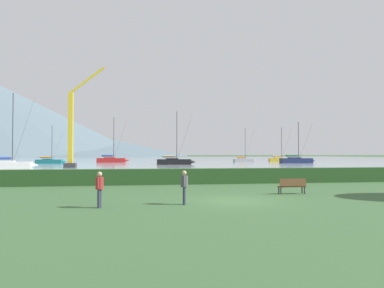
{
  "coord_description": "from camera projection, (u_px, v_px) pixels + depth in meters",
  "views": [
    {
      "loc": [
        -5.15,
        -18.61,
        2.49
      ],
      "look_at": [
        8.55,
        67.78,
        4.74
      ],
      "focal_mm": 34.36,
      "sensor_mm": 36.0,
      "label": 1
    }
  ],
  "objects": [
    {
      "name": "ground_plane",
      "position": [
        234.0,
        201.0,
        19.12
      ],
      "size": [
        1000.0,
        1000.0,
        0.0
      ],
      "primitive_type": "plane",
      "color": "#385B33"
    },
    {
      "name": "dock_crane",
      "position": [
        72.0,
        134.0,
        64.69
      ],
      "size": [
        6.84,
        2.0,
        18.08
      ],
      "color": "#333338",
      "rests_on": "ground_plane"
    },
    {
      "name": "person_standing_walker",
      "position": [
        100.0,
        186.0,
        16.78
      ],
      "size": [
        0.36,
        0.56,
        1.65
      ],
      "rotation": [
        0.0,
        0.0,
        -0.24
      ],
      "color": "#2D3347",
      "rests_on": "ground_plane"
    },
    {
      "name": "sailboat_slip_6",
      "position": [
        244.0,
        160.0,
        105.8
      ],
      "size": [
        6.66,
        2.01,
        9.87
      ],
      "rotation": [
        0.0,
        0.0,
        0.01
      ],
      "color": "#9E9EA3",
      "rests_on": "harbor_water"
    },
    {
      "name": "sailboat_slip_0",
      "position": [
        50.0,
        161.0,
        89.62
      ],
      "size": [
        7.39,
        2.72,
        9.29
      ],
      "rotation": [
        0.0,
        0.0,
        -0.09
      ],
      "color": "#19707A",
      "rests_on": "harbor_water"
    },
    {
      "name": "sailboat_slip_11",
      "position": [
        9.0,
        164.0,
        59.54
      ],
      "size": [
        8.28,
        3.23,
        12.37
      ],
      "rotation": [
        0.0,
        0.0,
        0.12
      ],
      "color": "white",
      "rests_on": "harbor_water"
    },
    {
      "name": "sailboat_slip_10",
      "position": [
        280.0,
        159.0,
        114.06
      ],
      "size": [
        7.88,
        3.04,
        10.58
      ],
      "rotation": [
        0.0,
        0.0,
        -0.11
      ],
      "color": "gold",
      "rests_on": "harbor_water"
    },
    {
      "name": "park_bench_near_path",
      "position": [
        292.0,
        185.0,
        22.49
      ],
      "size": [
        1.7,
        0.49,
        0.95
      ],
      "rotation": [
        0.0,
        0.0,
        0.01
      ],
      "color": "brown",
      "rests_on": "ground_plane"
    },
    {
      "name": "sailboat_slip_7",
      "position": [
        297.0,
        160.0,
        94.19
      ],
      "size": [
        9.31,
        3.08,
        10.61
      ],
      "rotation": [
        0.0,
        0.0,
        -0.04
      ],
      "color": "navy",
      "rests_on": "harbor_water"
    },
    {
      "name": "distant_hill_central_peak",
      "position": [
        6.0,
        136.0,
        351.93
      ],
      "size": [
        353.01,
        353.01,
        37.77
      ],
      "primitive_type": "cone",
      "color": "slate",
      "rests_on": "ground_plane"
    },
    {
      "name": "sailboat_slip_4",
      "position": [
        174.0,
        161.0,
        82.31
      ],
      "size": [
        8.84,
        3.42,
        11.98
      ],
      "rotation": [
        0.0,
        0.0,
        -0.11
      ],
      "color": "black",
      "rests_on": "harbor_water"
    },
    {
      "name": "person_seated_viewer",
      "position": [
        184.0,
        184.0,
        17.86
      ],
      "size": [
        0.36,
        0.56,
        1.65
      ],
      "rotation": [
        0.0,
        0.0,
        -0.19
      ],
      "color": "#2D3347",
      "rests_on": "ground_plane"
    },
    {
      "name": "hedge_line",
      "position": [
        197.0,
        176.0,
        30.0
      ],
      "size": [
        80.0,
        1.2,
        1.25
      ],
      "primitive_type": "cube",
      "color": "#284C23",
      "rests_on": "ground_plane"
    },
    {
      "name": "harbor_water",
      "position": [
        146.0,
        159.0,
        154.39
      ],
      "size": [
        320.0,
        246.0,
        0.0
      ],
      "primitive_type": "cube",
      "color": "#8C9EA3",
      "rests_on": "ground_plane"
    },
    {
      "name": "sailboat_slip_5",
      "position": [
        112.0,
        160.0,
        101.77
      ],
      "size": [
        8.94,
        3.01,
        12.52
      ],
      "rotation": [
        0.0,
        0.0,
        -0.05
      ],
      "color": "red",
      "rests_on": "harbor_water"
    }
  ]
}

